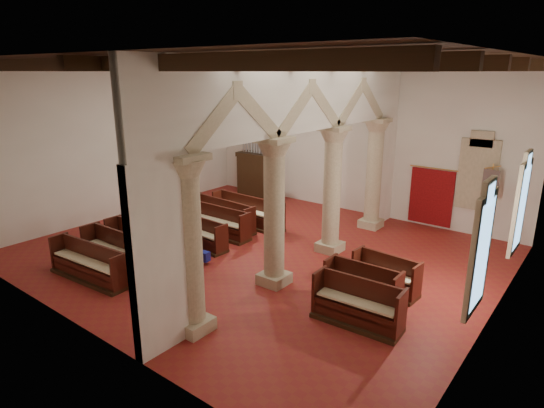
{
  "coord_description": "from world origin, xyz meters",
  "views": [
    {
      "loc": [
        8.79,
        -10.62,
        5.68
      ],
      "look_at": [
        0.18,
        0.5,
        1.54
      ],
      "focal_mm": 30.0,
      "sensor_mm": 36.0,
      "label": 1
    }
  ],
  "objects": [
    {
      "name": "processional_banner",
      "position": [
        5.56,
        5.49,
        0.84
      ],
      "size": [
        0.58,
        0.74,
        2.73
      ],
      "rotation": [
        0.0,
        0.0,
        -0.43
      ],
      "color": "#331E10",
      "rests_on": "floor"
    },
    {
      "name": "arcade",
      "position": [
        1.8,
        0.0,
        3.56
      ],
      "size": [
        0.9,
        11.9,
        6.0
      ],
      "color": "beige",
      "rests_on": "floor"
    },
    {
      "name": "window_back",
      "position": [
        5.0,
        5.98,
        2.2
      ],
      "size": [
        1.0,
        0.03,
        2.2
      ],
      "primitive_type": "cube",
      "color": "#337260",
      "rests_on": "wall_back"
    },
    {
      "name": "nave_pew_6",
      "position": [
        -2.59,
        0.96,
        0.35
      ],
      "size": [
        3.04,
        0.88,
        1.07
      ],
      "rotation": [
        0.0,
        0.0,
        -0.06
      ],
      "color": "#331E10",
      "rests_on": "floor"
    },
    {
      "name": "nave_pew_5",
      "position": [
        -2.21,
        0.32,
        0.35
      ],
      "size": [
        2.78,
        0.73,
        1.04
      ],
      "rotation": [
        0.0,
        0.0,
        0.01
      ],
      "color": "#331E10",
      "rests_on": "floor"
    },
    {
      "name": "tube_heater_b",
      "position": [
        -2.3,
        -3.81,
        0.16
      ],
      "size": [
        1.12,
        0.12,
        0.11
      ],
      "primitive_type": "cylinder",
      "rotation": [
        0.0,
        1.57,
        0.01
      ],
      "color": "silver",
      "rests_on": "floor"
    },
    {
      "name": "floor",
      "position": [
        0.0,
        0.0,
        0.0
      ],
      "size": [
        14.0,
        14.0,
        0.0
      ],
      "primitive_type": "plane",
      "color": "maroon",
      "rests_on": "ground"
    },
    {
      "name": "aisle_pew_0",
      "position": [
        4.6,
        -2.0,
        0.37
      ],
      "size": [
        2.14,
        0.83,
        1.1
      ],
      "rotation": [
        0.0,
        0.0,
        0.04
      ],
      "color": "#331E10",
      "rests_on": "floor"
    },
    {
      "name": "wall_front",
      "position": [
        0.0,
        -6.0,
        3.0
      ],
      "size": [
        14.0,
        0.02,
        6.0
      ],
      "primitive_type": "cube",
      "color": "white",
      "rests_on": "floor"
    },
    {
      "name": "tube_heater_a",
      "position": [
        -2.53,
        -4.04,
        0.16
      ],
      "size": [
        0.94,
        0.15,
        0.09
      ],
      "primitive_type": "cylinder",
      "rotation": [
        0.0,
        1.57,
        0.06
      ],
      "color": "white",
      "rests_on": "floor"
    },
    {
      "name": "nave_pew_2",
      "position": [
        -2.49,
        -2.71,
        0.37
      ],
      "size": [
        2.88,
        0.77,
        1.12
      ],
      "rotation": [
        0.0,
        0.0,
        0.01
      ],
      "color": "#331E10",
      "rests_on": "floor"
    },
    {
      "name": "ceiling",
      "position": [
        0.0,
        0.0,
        6.0
      ],
      "size": [
        14.0,
        14.0,
        0.0
      ],
      "primitive_type": "plane",
      "rotation": [
        3.14,
        0.0,
        0.0
      ],
      "color": "black",
      "rests_on": "wall_back"
    },
    {
      "name": "ceiling_beams",
      "position": [
        0.0,
        0.0,
        5.82
      ],
      "size": [
        13.8,
        11.8,
        0.3
      ],
      "primitive_type": null,
      "color": "#331E10",
      "rests_on": "wall_back"
    },
    {
      "name": "nave_pew_0",
      "position": [
        -2.48,
        -4.48,
        0.35
      ],
      "size": [
        2.87,
        0.89,
        1.05
      ],
      "rotation": [
        0.0,
        0.0,
        0.07
      ],
      "color": "#331E10",
      "rests_on": "floor"
    },
    {
      "name": "dossal_curtain",
      "position": [
        3.5,
        5.92,
        1.17
      ],
      "size": [
        1.8,
        0.07,
        2.17
      ],
      "color": "maroon",
      "rests_on": "floor"
    },
    {
      "name": "pipe_organ",
      "position": [
        -4.5,
        5.5,
        1.37
      ],
      "size": [
        2.1,
        0.85,
        4.4
      ],
      "color": "#331E10",
      "rests_on": "floor"
    },
    {
      "name": "lectern",
      "position": [
        -2.72,
        4.32,
        0.58
      ],
      "size": [
        0.66,
        0.68,
        1.41
      ],
      "rotation": [
        0.0,
        0.0,
        0.25
      ],
      "color": "#392312",
      "rests_on": "floor"
    },
    {
      "name": "aisle_pew_2",
      "position": [
        4.43,
        -0.08,
        0.34
      ],
      "size": [
        1.83,
        0.8,
        1.01
      ],
      "rotation": [
        0.0,
        0.0,
        -0.07
      ],
      "color": "#331E10",
      "rests_on": "floor"
    },
    {
      "name": "hymnal_box_c",
      "position": [
        -1.68,
        -1.47,
        0.28
      ],
      "size": [
        0.42,
        0.38,
        0.35
      ],
      "primitive_type": "cube",
      "rotation": [
        0.0,
        0.0,
        -0.29
      ],
      "color": "navy",
      "rests_on": "floor"
    },
    {
      "name": "nave_pew_7",
      "position": [
        -2.06,
        1.85,
        0.36
      ],
      "size": [
        3.27,
        0.87,
        1.09
      ],
      "rotation": [
        0.0,
        0.0,
        -0.04
      ],
      "color": "#331E10",
      "rests_on": "floor"
    },
    {
      "name": "nave_pew_1",
      "position": [
        -2.03,
        -3.62,
        0.38
      ],
      "size": [
        3.49,
        0.8,
        1.15
      ],
      "rotation": [
        0.0,
        0.0,
        0.01
      ],
      "color": "#331E10",
      "rests_on": "floor"
    },
    {
      "name": "nave_pew_4",
      "position": [
        -2.14,
        -0.85,
        0.32
      ],
      "size": [
        2.81,
        0.76,
        0.98
      ],
      "rotation": [
        0.0,
        0.0,
        -0.04
      ],
      "color": "#331E10",
      "rests_on": "floor"
    },
    {
      "name": "wall_left",
      "position": [
        -7.0,
        0.0,
        3.0
      ],
      "size": [
        0.02,
        12.0,
        6.0
      ],
      "primitive_type": "cube",
      "color": "white",
      "rests_on": "floor"
    },
    {
      "name": "wall_right",
      "position": [
        7.0,
        0.0,
        3.0
      ],
      "size": [
        0.02,
        12.0,
        6.0
      ],
      "primitive_type": "cube",
      "color": "white",
      "rests_on": "floor"
    },
    {
      "name": "window_right_b",
      "position": [
        6.98,
        2.5,
        2.2
      ],
      "size": [
        0.03,
        1.0,
        2.2
      ],
      "primitive_type": "cube",
      "color": "#337260",
      "rests_on": "wall_right"
    },
    {
      "name": "window_right_a",
      "position": [
        6.98,
        -1.5,
        2.2
      ],
      "size": [
        0.03,
        1.0,
        2.2
      ],
      "primitive_type": "cube",
      "color": "#337260",
      "rests_on": "wall_right"
    },
    {
      "name": "aisle_pew_1",
      "position": [
        4.31,
        -1.2,
        0.38
      ],
      "size": [
        1.91,
        0.77,
        1.11
      ],
      "rotation": [
        0.0,
        0.0,
        0.02
      ],
      "color": "#331E10",
      "rests_on": "floor"
    },
    {
      "name": "wall_back",
      "position": [
        0.0,
        6.0,
        3.0
      ],
      "size": [
        14.0,
        0.02,
        6.0
      ],
      "primitive_type": "cube",
      "color": "white",
      "rests_on": "floor"
    },
    {
      "name": "nave_pew_3",
      "position": [
        -2.62,
        -1.75,
        0.34
      ],
      "size": [
        2.81,
        0.81,
        1.02
      ],
      "rotation": [
        0.0,
        0.0,
        -0.05
      ],
      "color": "#331E10",
      "rests_on": "floor"
    },
    {
      "name": "hymnal_box_a",
      "position": [
        -1.64,
        -4.5,
        0.24
      ],
      "size": [
        0.34,
        0.3,
        0.28
      ],
      "primitive_type": "cube",
      "rotation": [
        0.0,
        0.0,
        -0.26
      ],
      "color": "#162B9A",
      "rests_on": "floor"
    },
    {
      "name": "hymnal_box_b",
      "position": [
        -0.69,
        -1.74,
        0.25
      ],
      "size": [
        0.32,
        0.27,
        0.29
      ],
      "primitive_type": "cube",
      "rotation": [
        0.0,
        0.0,
        0.13
      ],
      "color": "navy",
      "rests_on": "floor"
    }
  ]
}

